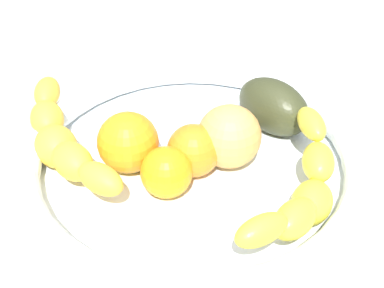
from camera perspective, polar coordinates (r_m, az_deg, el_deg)
The scene contains 9 objects.
kitchen_counter at distance 60.05cm, azimuth 0.00°, elevation -5.14°, with size 120.00×120.00×3.00cm, color #979997.
fruit_bowl at distance 57.30cm, azimuth 0.00°, elevation -2.15°, with size 36.45×36.45×5.10cm.
banana_draped_left at distance 51.08cm, azimuth 11.63°, elevation -4.56°, with size 17.31×13.80×6.14cm.
banana_draped_right at distance 58.05cm, azimuth -13.50°, elevation 0.44°, with size 21.80×9.68×4.92cm.
orange_front at distance 55.87cm, azimuth -6.71°, elevation 0.17°, with size 6.37×6.37×6.37cm, color orange.
orange_mid_left at distance 52.91cm, azimuth -2.69°, elevation -2.97°, with size 5.14×5.14×5.14cm, color orange.
orange_mid_right at distance 55.10cm, azimuth -0.16°, elevation -0.72°, with size 5.49×5.49×5.49cm, color orange.
avocado_dark at distance 62.04cm, azimuth 8.51°, elevation 3.91°, with size 9.21×5.64×6.12cm, color #353A20.
peach_blush at distance 56.13cm, azimuth 3.92°, elevation 0.79°, with size 6.69×6.69×6.69cm, color #E9A555.
Camera 1 is at (-42.63, 9.32, 42.75)cm, focal length 50.96 mm.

